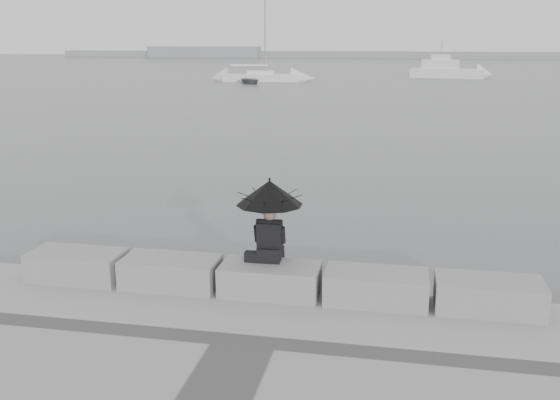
% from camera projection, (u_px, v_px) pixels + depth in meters
% --- Properties ---
extents(ground, '(360.00, 360.00, 0.00)m').
position_uv_depth(ground, '(276.00, 311.00, 10.72)').
color(ground, '#4C4F52').
rests_on(ground, ground).
extents(stone_block_far_left, '(1.60, 0.80, 0.50)m').
position_uv_depth(stone_block_far_left, '(77.00, 265.00, 10.74)').
color(stone_block_far_left, gray).
rests_on(stone_block_far_left, promenade).
extents(stone_block_left, '(1.60, 0.80, 0.50)m').
position_uv_depth(stone_block_left, '(171.00, 272.00, 10.42)').
color(stone_block_left, gray).
rests_on(stone_block_left, promenade).
extents(stone_block_centre, '(1.60, 0.80, 0.50)m').
position_uv_depth(stone_block_centre, '(270.00, 280.00, 10.11)').
color(stone_block_centre, gray).
rests_on(stone_block_centre, promenade).
extents(stone_block_right, '(1.60, 0.80, 0.50)m').
position_uv_depth(stone_block_right, '(376.00, 287.00, 9.79)').
color(stone_block_right, gray).
rests_on(stone_block_right, promenade).
extents(stone_block_far_right, '(1.60, 0.80, 0.50)m').
position_uv_depth(stone_block_far_right, '(489.00, 295.00, 9.48)').
color(stone_block_far_right, gray).
rests_on(stone_block_far_right, promenade).
extents(seated_person, '(1.09, 1.09, 1.39)m').
position_uv_depth(seated_person, '(269.00, 203.00, 10.00)').
color(seated_person, black).
rests_on(seated_person, stone_block_centre).
extents(bag, '(0.26, 0.15, 0.17)m').
position_uv_depth(bag, '(253.00, 257.00, 10.18)').
color(bag, black).
rests_on(bag, stone_block_centre).
extents(distant_landmass, '(180.00, 8.00, 2.80)m').
position_uv_depth(distant_landmass, '(364.00, 54.00, 158.87)').
color(distant_landmass, gray).
rests_on(distant_landmass, ground).
extents(sailboat_left, '(8.60, 3.35, 12.90)m').
position_uv_depth(sailboat_left, '(261.00, 77.00, 69.59)').
color(sailboat_left, white).
rests_on(sailboat_left, ground).
extents(motor_cruiser, '(9.02, 4.20, 4.50)m').
position_uv_depth(motor_cruiser, '(448.00, 70.00, 75.83)').
color(motor_cruiser, white).
rests_on(motor_cruiser, ground).
extents(dinghy, '(3.80, 3.32, 0.61)m').
position_uv_depth(dinghy, '(250.00, 80.00, 66.57)').
color(dinghy, gray).
rests_on(dinghy, ground).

